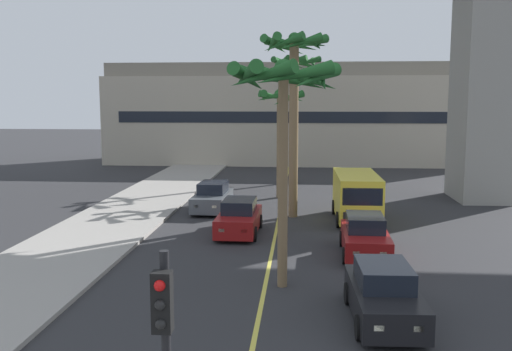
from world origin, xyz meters
The scene contains 12 objects.
sidewalk_left centered at (-8.00, 16.00, 0.07)m, with size 4.80×80.00×0.15m, color #9E9991.
lane_stripe_center centered at (0.00, 24.00, 0.00)m, with size 0.14×56.00×0.01m, color #DBCC4C.
pier_building_backdrop centered at (0.00, 53.99, 4.56)m, with size 34.11×8.04×9.24m.
car_queue_front centered at (-1.64, 24.71, 0.72)m, with size 1.89×4.13×1.56m.
car_queue_second centered at (-3.65, 29.82, 0.72)m, with size 1.92×4.15×1.56m.
car_queue_third centered at (3.62, 21.62, 0.72)m, with size 1.92×4.14×1.56m.
car_queue_fourth centered at (3.42, 15.00, 0.72)m, with size 1.94×4.16×1.56m.
delivery_van centered at (3.86, 27.88, 1.29)m, with size 2.20×5.27×2.36m.
palm_tree_near_median centered at (0.57, 17.68, 6.23)m, with size 3.58×3.65×7.26m.
palm_tree_mid_median centered at (-0.17, 34.36, 5.15)m, with size 3.02×3.16×6.67m.
palm_tree_far_median centered at (0.71, 28.69, 7.35)m, with size 3.48×3.49×9.30m.
palm_tree_farthest_median centered at (0.65, 40.80, 7.44)m, with size 3.66×3.70×9.10m.
Camera 1 is at (1.16, -0.15, 6.04)m, focal length 39.86 mm.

